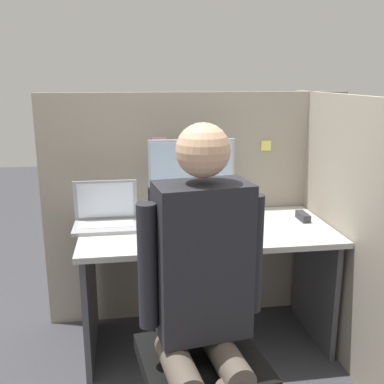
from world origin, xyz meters
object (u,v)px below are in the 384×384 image
object	(u,v)px
paper_box	(192,213)
person	(202,285)
office_chair	(201,322)
coffee_mug	(247,209)
monitor	(192,172)
laptop	(106,218)
carrot_toy	(197,238)
stapler	(303,216)

from	to	relation	value
paper_box	person	distance (m)	1.03
office_chair	person	distance (m)	0.29
paper_box	coffee_mug	world-z (taller)	coffee_mug
monitor	office_chair	world-z (taller)	monitor
paper_box	laptop	size ratio (longest dim) A/B	0.88
monitor	carrot_toy	distance (m)	0.47
laptop	coffee_mug	size ratio (longest dim) A/B	3.84
stapler	laptop	bearing A→B (deg)	177.76
monitor	person	distance (m)	1.05
person	coffee_mug	world-z (taller)	person
laptop	person	world-z (taller)	person
coffee_mug	monitor	bearing A→B (deg)	174.87
monitor	person	size ratio (longest dim) A/B	0.36
office_chair	coffee_mug	xyz separation A→B (m)	(0.41, 0.84, 0.22)
person	coffee_mug	size ratio (longest dim) A/B	14.99
stapler	coffee_mug	xyz separation A→B (m)	(-0.30, 0.11, 0.02)
paper_box	office_chair	size ratio (longest dim) A/B	0.28
laptop	carrot_toy	xyz separation A→B (m)	(0.46, -0.30, -0.03)
paper_box	person	size ratio (longest dim) A/B	0.22
monitor	person	bearing A→B (deg)	-96.12
paper_box	stapler	xyz separation A→B (m)	(0.63, -0.14, -0.01)
stapler	coffee_mug	world-z (taller)	coffee_mug
person	coffee_mug	bearing A→B (deg)	66.33
carrot_toy	person	bearing A→B (deg)	-97.18
monitor	person	xyz separation A→B (m)	(-0.11, -1.03, -0.20)
monitor	coffee_mug	xyz separation A→B (m)	(0.33, -0.03, -0.23)
carrot_toy	office_chair	world-z (taller)	office_chair
monitor	carrot_toy	bearing A→B (deg)	-94.40
carrot_toy	office_chair	bearing A→B (deg)	-96.83
person	coffee_mug	distance (m)	1.09
laptop	paper_box	bearing A→B (deg)	10.82
stapler	coffee_mug	size ratio (longest dim) A/B	1.44
laptop	carrot_toy	world-z (taller)	laptop
person	stapler	bearing A→B (deg)	50.16
monitor	laptop	bearing A→B (deg)	-168.87
person	monitor	bearing A→B (deg)	83.88
carrot_toy	coffee_mug	size ratio (longest dim) A/B	1.41
paper_box	laptop	bearing A→B (deg)	-169.18
paper_box	carrot_toy	distance (m)	0.39
laptop	coffee_mug	xyz separation A→B (m)	(0.82, 0.07, -0.00)
carrot_toy	person	xyz separation A→B (m)	(-0.08, -0.63, 0.05)
paper_box	person	bearing A→B (deg)	-96.13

